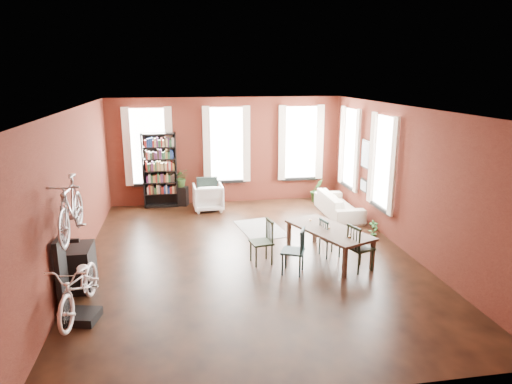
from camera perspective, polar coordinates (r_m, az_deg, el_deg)
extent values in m
plane|color=black|center=(10.04, -0.86, -8.12)|extent=(9.00, 9.00, 0.00)
cube|color=white|center=(9.28, -0.93, 10.42)|extent=(7.00, 9.00, 0.04)
cube|color=#4B1912|center=(13.91, -3.70, 5.17)|extent=(7.00, 0.04, 3.20)
cube|color=#4B1912|center=(5.36, 6.50, -10.67)|extent=(7.00, 0.04, 3.20)
cube|color=#4B1912|center=(9.67, -21.87, -0.10)|extent=(0.04, 9.00, 3.20)
cube|color=#4B1912|center=(10.62, 18.12, 1.50)|extent=(0.04, 9.00, 3.20)
cube|color=white|center=(13.81, -13.28, 5.59)|extent=(1.00, 0.04, 2.20)
cube|color=beige|center=(13.74, -13.30, 5.54)|extent=(1.40, 0.06, 2.30)
cube|color=white|center=(13.85, -3.70, 5.97)|extent=(1.00, 0.04, 2.20)
cube|color=beige|center=(13.78, -3.67, 5.93)|extent=(1.40, 0.06, 2.30)
cube|color=white|center=(14.26, 5.58, 6.19)|extent=(1.00, 0.04, 2.20)
cube|color=beige|center=(14.20, 5.65, 6.14)|extent=(1.40, 0.06, 2.30)
cube|color=white|center=(11.44, 15.79, 3.60)|extent=(0.04, 1.00, 2.20)
cube|color=beige|center=(11.42, 15.47, 3.60)|extent=(0.06, 1.40, 2.30)
cube|color=white|center=(13.43, 11.83, 5.42)|extent=(0.04, 1.00, 2.20)
cube|color=beige|center=(13.41, 11.55, 5.42)|extent=(0.06, 1.40, 2.30)
cube|color=black|center=(12.43, 13.61, 4.59)|extent=(0.04, 0.55, 0.75)
cube|color=black|center=(12.60, 13.38, 0.78)|extent=(0.04, 0.45, 0.35)
cube|color=brown|center=(9.97, 9.03, -6.39)|extent=(1.59, 2.17, 0.67)
cube|color=#173033|center=(9.15, 4.63, -7.36)|extent=(0.57, 0.57, 0.93)
cube|color=#1F2F1C|center=(9.57, 0.67, -6.28)|extent=(0.50, 0.50, 0.93)
cube|color=black|center=(9.49, 12.90, -6.78)|extent=(0.56, 0.56, 0.95)
cube|color=#183634|center=(10.09, 9.22, -5.65)|extent=(0.46, 0.46, 0.84)
cube|color=black|center=(13.75, -11.91, 2.66)|extent=(1.00, 0.32, 2.20)
imported|color=white|center=(13.30, -6.02, -0.48)|extent=(0.87, 0.82, 0.86)
imported|color=beige|center=(13.00, 10.32, -1.10)|extent=(0.61, 2.08, 0.81)
cube|color=black|center=(11.76, 0.59, -4.59)|extent=(1.27, 1.77, 0.01)
cube|color=black|center=(8.13, -20.83, -14.36)|extent=(0.58, 0.58, 0.14)
cube|color=black|center=(8.28, -23.10, -9.60)|extent=(0.16, 0.60, 1.30)
cube|color=black|center=(9.15, -20.94, -8.75)|extent=(0.40, 0.80, 0.80)
cube|color=black|center=(13.92, -9.13, -0.51)|extent=(0.36, 0.36, 0.57)
imported|color=#306227|center=(14.33, 7.56, -0.54)|extent=(0.58, 0.80, 0.32)
imported|color=#275622|center=(11.40, 14.43, -5.31)|extent=(0.29, 0.48, 0.17)
imported|color=white|center=(7.75, -21.52, -8.10)|extent=(0.72, 1.00, 1.77)
imported|color=#A5A8AD|center=(7.76, -22.40, 0.47)|extent=(0.47, 1.00, 1.66)
imported|color=#375C25|center=(13.84, -9.35, 1.54)|extent=(0.54, 0.59, 0.44)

